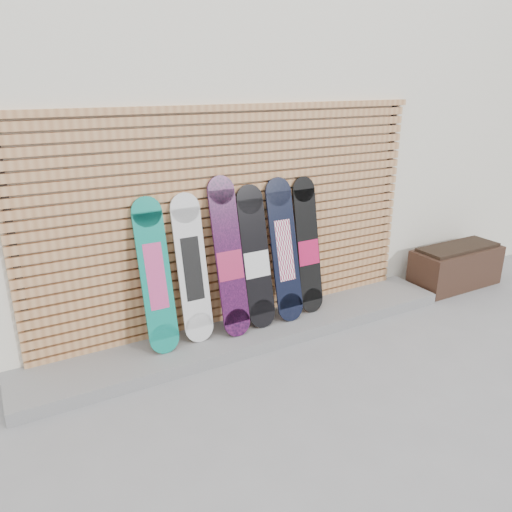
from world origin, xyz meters
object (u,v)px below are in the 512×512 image
object	(u,v)px
snowboard_4	(284,250)
snowboard_5	(308,247)
snowboard_2	(229,259)
planter_box	(456,266)
snowboard_3	(256,258)
snowboard_0	(156,276)
snowboard_1	(192,269)

from	to	relation	value
snowboard_4	snowboard_5	bearing A→B (deg)	5.49
snowboard_2	snowboard_5	world-z (taller)	snowboard_2
planter_box	snowboard_3	xyz separation A→B (m)	(-2.82, 0.16, 0.56)
planter_box	snowboard_5	world-z (taller)	snowboard_5
snowboard_2	planter_box	bearing A→B (deg)	-2.55
snowboard_2	snowboard_5	size ratio (longest dim) A/B	1.07
planter_box	snowboard_2	distance (m)	3.19
planter_box	snowboard_0	bearing A→B (deg)	177.58
snowboard_5	snowboard_1	bearing A→B (deg)	179.94
snowboard_1	snowboard_2	xyz separation A→B (m)	(0.37, -0.04, 0.05)
snowboard_3	snowboard_0	bearing A→B (deg)	179.76
snowboard_5	planter_box	bearing A→B (deg)	-4.80
snowboard_0	snowboard_2	distance (m)	0.73
snowboard_2	snowboard_3	world-z (taller)	snowboard_2
snowboard_0	snowboard_5	world-z (taller)	snowboard_5
snowboard_1	planter_box	bearing A→B (deg)	-3.01
planter_box	snowboard_4	world-z (taller)	snowboard_4
snowboard_3	snowboard_5	world-z (taller)	snowboard_5
planter_box	snowboard_2	bearing A→B (deg)	177.45
snowboard_1	snowboard_3	bearing A→B (deg)	-2.16
snowboard_1	snowboard_4	xyz separation A→B (m)	(1.01, -0.03, 0.02)
snowboard_0	snowboard_3	bearing A→B (deg)	-0.24
snowboard_4	snowboard_1	bearing A→B (deg)	178.19
snowboard_0	snowboard_3	distance (m)	1.04
snowboard_0	snowboard_5	bearing A→B (deg)	0.67
snowboard_3	snowboard_4	bearing A→B (deg)	-1.09
snowboard_1	snowboard_2	distance (m)	0.37
snowboard_1	snowboard_5	size ratio (longest dim) A/B	0.98
snowboard_1	snowboard_3	world-z (taller)	snowboard_3
snowboard_0	snowboard_1	bearing A→B (deg)	3.32
snowboard_5	snowboard_3	bearing A→B (deg)	-177.87
snowboard_3	snowboard_5	bearing A→B (deg)	2.13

